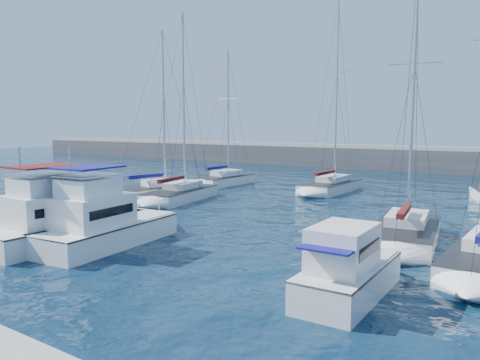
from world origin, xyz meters
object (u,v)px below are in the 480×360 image
Objects in this scene: motor_yacht_port_inner at (60,222)px; motor_yacht_stbd_inner at (102,225)px; sailboat_mid_b at (180,194)px; sailboat_mid_a at (158,191)px; motor_yacht_stbd_outer at (347,273)px; sailboat_back_a at (224,180)px; sailboat_back_b at (331,186)px; sailboat_mid_d at (406,233)px.

motor_yacht_stbd_inner is at bearing 17.72° from motor_yacht_port_inner.
motor_yacht_port_inner is at bearing -83.76° from sailboat_mid_b.
sailboat_mid_b reaches higher than sailboat_mid_a.
motor_yacht_stbd_outer is (15.85, 0.93, -0.19)m from motor_yacht_port_inner.
sailboat_back_b reaches higher than sailboat_back_a.
sailboat_mid_a is 16.38m from sailboat_back_b.
sailboat_back_b is (-11.24, 16.11, 0.03)m from sailboat_mid_d.
sailboat_back_a is at bearing 132.62° from motor_yacht_stbd_outer.
sailboat_back_a is at bearing 139.01° from sailboat_mid_d.
sailboat_mid_a is at bearing -88.11° from sailboat_back_a.
motor_yacht_stbd_inner is at bearing -93.18° from sailboat_back_b.
sailboat_mid_b is 1.04× the size of sailboat_mid_d.
sailboat_mid_a is 0.97× the size of sailboat_mid_d.
motor_yacht_port_inner is 2.56m from motor_yacht_stbd_inner.
sailboat_back_a is at bearing 106.38° from motor_yacht_port_inner.
sailboat_mid_b reaches higher than motor_yacht_stbd_inner.
motor_yacht_stbd_outer is at bearing 3.40° from motor_yacht_port_inner.
sailboat_mid_a reaches higher than motor_yacht_stbd_inner.
sailboat_mid_a is 10.16m from sailboat_back_a.
sailboat_back_b is at bearing 80.41° from motor_yacht_stbd_inner.
motor_yacht_stbd_inner is 0.52× the size of sailboat_mid_b.
sailboat_back_a is (-3.06, 10.60, -0.01)m from sailboat_mid_b.
sailboat_back_a is (-0.09, 10.16, -0.00)m from sailboat_mid_a.
sailboat_back_b reaches higher than sailboat_mid_a.
sailboat_back_b reaches higher than sailboat_mid_b.
sailboat_mid_d is at bearing -31.23° from sailboat_back_a.
motor_yacht_stbd_outer is at bearing -44.92° from sailboat_back_a.
sailboat_mid_d is 19.64m from sailboat_back_b.
sailboat_mid_a is (-7.33, 15.14, -0.60)m from motor_yacht_port_inner.
sailboat_mid_b reaches higher than sailboat_back_a.
sailboat_back_b reaches higher than motor_yacht_port_inner.
motor_yacht_stbd_outer is at bearing -44.56° from sailboat_mid_b.
sailboat_back_b is at bearing 81.11° from motor_yacht_port_inner.
motor_yacht_stbd_inner is 0.57× the size of sailboat_back_a.
motor_yacht_port_inner is 26.38m from sailboat_back_a.
sailboat_mid_a is 0.81× the size of sailboat_back_b.
sailboat_mid_d reaches higher than sailboat_mid_a.
motor_yacht_stbd_inner is 13.42m from motor_yacht_stbd_outer.
motor_yacht_stbd_outer is at bearing -65.03° from sailboat_back_b.
sailboat_mid_d is (-0.41, 9.73, -0.41)m from motor_yacht_stbd_outer.
sailboat_mid_d is at bearing 31.53° from motor_yacht_stbd_inner.
motor_yacht_stbd_inner is at bearing -74.26° from sailboat_mid_b.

